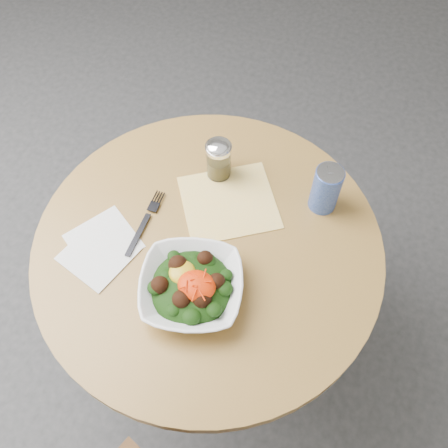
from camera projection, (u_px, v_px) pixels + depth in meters
The scene contains 8 objects.
ground at pixel (213, 340), 1.91m from camera, with size 6.00×6.00×0.00m, color #2E2E31.
table at pixel (210, 277), 1.44m from camera, with size 0.90×0.90×0.75m.
cloth_napkin at pixel (229, 202), 1.34m from camera, with size 0.24×0.22×0.00m, color #F8AB0D.
paper_napkins at pixel (101, 247), 1.27m from camera, with size 0.22×0.25×0.00m.
salad_bowl at pixel (192, 287), 1.18m from camera, with size 0.30×0.30×0.09m.
fork at pixel (146, 221), 1.31m from camera, with size 0.03×0.21×0.00m.
spice_shaker at pixel (219, 159), 1.34m from camera, with size 0.07×0.07×0.13m.
beverage_can at pixel (326, 189), 1.28m from camera, with size 0.07×0.07×0.14m.
Camera 1 is at (0.25, -0.58, 1.86)m, focal length 40.00 mm.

